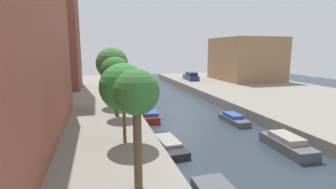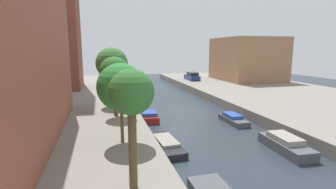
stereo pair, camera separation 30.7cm
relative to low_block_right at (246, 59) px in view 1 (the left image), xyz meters
name	(u,v)px [view 1 (the left image)]	position (x,y,z in m)	size (l,w,h in m)	color
ground_plane	(182,112)	(-18.00, -16.80, -4.84)	(84.00, 84.00, 0.00)	#28333D
quay_left	(26,117)	(-33.00, -16.80, -4.34)	(20.00, 64.00, 1.00)	gray
quay_right	(299,100)	(-3.00, -16.80, -4.34)	(20.00, 64.00, 1.00)	gray
low_block_right	(246,59)	(0.00, 0.00, 0.00)	(10.00, 11.58, 7.68)	#9E704C
street_tree_0	(137,96)	(-25.10, -32.17, 0.01)	(1.81, 1.81, 4.89)	brown
street_tree_1	(123,87)	(-25.10, -26.85, -0.42)	(2.83, 2.83, 4.84)	brown
street_tree_2	(115,72)	(-25.10, -20.33, -0.11)	(2.49, 2.49, 5.03)	brown
street_tree_3	(112,64)	(-25.10, -15.84, 0.37)	(3.18, 3.18, 5.82)	brown
parked_car	(191,77)	(-9.96, 2.04, -3.23)	(1.93, 4.71, 1.46)	navy
moored_boat_left_1	(168,144)	(-22.13, -26.01, -4.56)	(1.68, 4.64, 0.65)	#232328
moored_boat_left_2	(149,117)	(-22.05, -19.16, -4.44)	(1.80, 3.11, 0.93)	maroon
moored_boat_left_3	(139,99)	(-21.71, -10.50, -4.49)	(1.72, 3.86, 0.82)	#33476B
moored_boat_right_1	(287,144)	(-14.64, -28.54, -4.40)	(1.75, 4.26, 1.04)	#4C5156
moored_boat_right_2	(234,119)	(-14.70, -21.79, -4.51)	(1.34, 3.57, 0.78)	#4C5156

